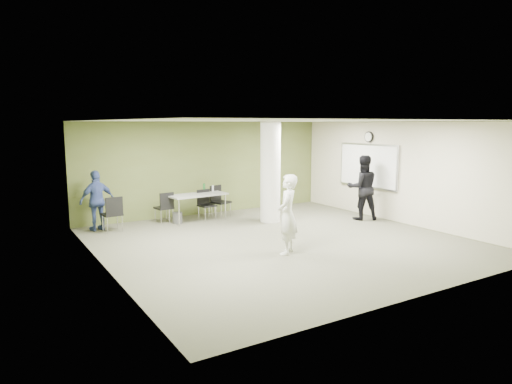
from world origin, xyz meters
TOP-DOWN VIEW (x-y plane):
  - floor at (0.00, 0.00)m, footprint 8.00×8.00m
  - ceiling at (0.00, 0.00)m, footprint 8.00×8.00m
  - wall_back at (0.00, 4.00)m, footprint 8.00×2.80m
  - wall_left at (-4.00, 0.00)m, footprint 0.02×8.00m
  - wall_right_cream at (4.00, 0.00)m, footprint 0.02×8.00m
  - column at (1.00, 2.00)m, footprint 0.56×0.56m
  - whiteboard at (3.92, 1.20)m, footprint 0.05×2.30m
  - wall_clock at (3.92, 1.20)m, footprint 0.06×0.32m
  - folding_table at (-0.73, 3.08)m, footprint 1.71×0.88m
  - wastebasket at (-1.34, 3.11)m, footprint 0.27×0.27m
  - chair_back_left at (-3.11, 2.99)m, footprint 0.49×0.49m
  - chair_back_right at (-1.63, 3.29)m, footprint 0.48×0.48m
  - chair_table_left at (-0.46, 3.16)m, footprint 0.48×0.48m
  - chair_table_right at (0.03, 3.29)m, footprint 0.59×0.59m
  - woman_white at (-0.46, -0.90)m, footprint 0.73×0.71m
  - man_black at (3.40, 0.85)m, footprint 1.11×1.02m
  - man_blue at (-3.40, 3.40)m, footprint 0.97×0.57m

SIDE VIEW (x-z plane):
  - floor at x=0.00m, z-range 0.00..0.00m
  - wastebasket at x=-1.34m, z-range 0.00..0.31m
  - chair_table_left at x=-0.46m, z-range 0.07..0.93m
  - chair_back_right at x=-1.63m, z-range 0.07..0.94m
  - chair_back_left at x=-3.11m, z-range 0.08..0.99m
  - chair_table_right at x=0.03m, z-range 0.08..1.02m
  - folding_table at x=-0.73m, z-range 0.22..1.25m
  - man_blue at x=-3.40m, z-range 0.00..1.56m
  - woman_white at x=-0.46m, z-range 0.00..1.70m
  - man_black at x=3.40m, z-range 0.00..1.85m
  - wall_back at x=0.00m, z-range 1.39..1.41m
  - wall_left at x=-4.00m, z-range 0.00..2.80m
  - wall_right_cream at x=4.00m, z-range 0.00..2.80m
  - column at x=1.00m, z-range 0.00..2.80m
  - whiteboard at x=3.92m, z-range 0.85..2.15m
  - wall_clock at x=3.92m, z-range 2.19..2.51m
  - ceiling at x=0.00m, z-range 2.80..2.80m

